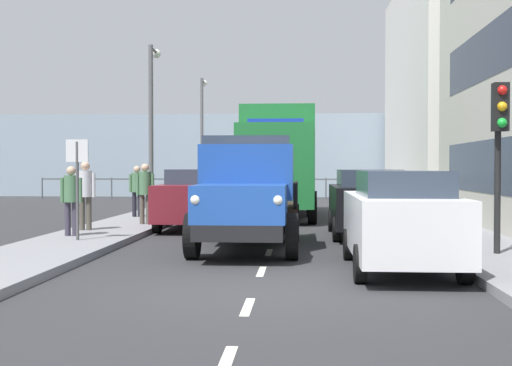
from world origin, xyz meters
TOP-DOWN VIEW (x-y plane):
  - ground_plane at (0.00, -9.94)m, footprint 80.00×80.00m
  - sidewalk_left at (-4.42, -9.94)m, footprint 2.20×36.67m
  - sidewalk_right at (4.42, -9.94)m, footprint 2.20×36.67m
  - road_centreline_markings at (0.00, -9.35)m, footprint 0.12×32.22m
  - building_far_block at (-9.18, -23.53)m, footprint 7.32×13.54m
  - sea_horizon at (0.00, -31.28)m, footprint 80.00×0.80m
  - seawall_railing at (-0.00, -27.68)m, footprint 28.08×0.08m
  - truck_vintage_blue at (0.47, -4.60)m, footprint 2.17×5.64m
  - lorry_cargo_green at (0.14, -14.37)m, footprint 2.58×8.20m
  - car_white_kerbside_near at (-2.37, -2.03)m, footprint 1.76×4.24m
  - car_black_kerbside_1 at (-2.37, -7.80)m, footprint 1.90×4.22m
  - car_maroon_oppositeside_0 at (2.37, -9.82)m, footprint 1.88×4.59m
  - pedestrian_strolling at (4.78, -6.02)m, footprint 0.53×0.34m
  - pedestrian_near_railing at (4.92, -7.49)m, footprint 0.53×0.34m
  - pedestrian_couple_a at (3.81, -9.45)m, footprint 0.53×0.34m
  - pedestrian_in_dark_coat at (4.74, -12.29)m, footprint 0.53×0.34m
  - traffic_light_near at (-4.37, -3.26)m, footprint 0.28×0.41m
  - lamp_post_promenade at (4.46, -13.29)m, footprint 0.32×1.14m
  - lamp_post_far at (4.47, -25.10)m, footprint 0.32×1.14m
  - street_sign at (4.32, -5.12)m, footprint 0.50×0.07m

SIDE VIEW (x-z plane):
  - ground_plane at x=0.00m, z-range 0.00..0.00m
  - road_centreline_markings at x=0.00m, z-range 0.00..0.01m
  - sidewalk_left at x=-4.42m, z-range 0.00..0.15m
  - sidewalk_right at x=4.42m, z-range 0.00..0.15m
  - car_white_kerbside_near at x=-2.37m, z-range 0.03..1.75m
  - car_black_kerbside_1 at x=-2.37m, z-range 0.04..1.76m
  - car_maroon_oppositeside_0 at x=2.37m, z-range 0.04..1.76m
  - seawall_railing at x=0.00m, z-range 0.32..1.52m
  - pedestrian_strolling at x=4.78m, z-range 0.29..1.95m
  - pedestrian_in_dark_coat at x=4.74m, z-range 0.30..1.97m
  - pedestrian_couple_a at x=3.81m, z-range 0.31..2.04m
  - truck_vintage_blue at x=0.47m, z-range -0.04..2.39m
  - pedestrian_near_railing at x=4.92m, z-range 0.31..2.09m
  - street_sign at x=4.32m, z-range 0.56..2.81m
  - lorry_cargo_green at x=0.14m, z-range 0.14..4.01m
  - traffic_light_near at x=-4.37m, z-range 0.87..4.07m
  - sea_horizon at x=0.00m, z-range 0.00..5.00m
  - lamp_post_promenade at x=4.46m, z-range 0.75..6.56m
  - lamp_post_far at x=4.47m, z-range 0.76..6.99m
  - building_far_block at x=-9.18m, z-range 0.00..10.89m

